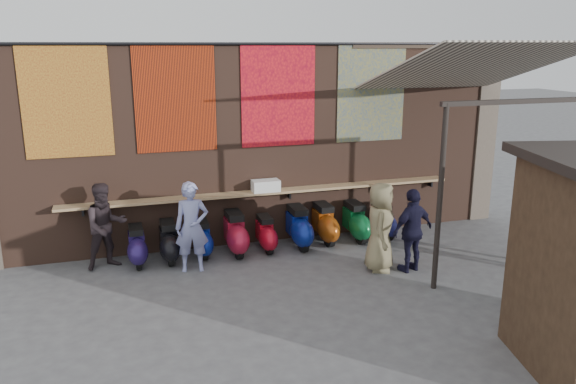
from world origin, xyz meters
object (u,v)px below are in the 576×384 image
Objects in this scene: scooter_stool_7 at (356,222)px; diner_left at (192,227)px; scooter_stool_8 at (383,221)px; scooter_stool_1 at (169,242)px; scooter_stool_5 at (299,227)px; shopper_tan at (380,227)px; shopper_grey at (554,225)px; shopper_navy at (412,230)px; scooter_stool_3 at (235,234)px; scooter_stool_4 at (266,234)px; scooter_stool_6 at (325,224)px; scooter_stool_0 at (137,246)px; shelf_box at (266,186)px; diner_right at (106,226)px; scooter_stool_2 at (202,239)px.

diner_left is (-3.46, -0.59, 0.42)m from scooter_stool_7.
scooter_stool_1 is at bearing -179.78° from scooter_stool_8.
shopper_tan is at bearing -56.36° from scooter_stool_5.
shopper_grey is at bearing -21.41° from scooter_stool_1.
shopper_grey is at bearing -11.17° from diner_left.
shopper_tan is (1.02, -1.54, 0.40)m from scooter_stool_5.
scooter_stool_7 is 1.85m from shopper_navy.
scooter_stool_5 is (1.29, -0.00, -0.00)m from scooter_stool_3.
scooter_stool_7 is (1.94, 0.02, 0.05)m from scooter_stool_4.
shopper_navy is at bearing -62.80° from scooter_stool_6.
scooter_stool_6 is at bearing 1.55° from scooter_stool_1.
scooter_stool_6 is at bearing 2.82° from scooter_stool_3.
scooter_stool_0 is at bearing -179.44° from scooter_stool_1.
shopper_tan is at bearing -37.92° from shopper_navy.
shelf_box is 5.37m from shopper_grey.
scooter_stool_1 is 1.10× the size of scooter_stool_4.
scooter_stool_0 is at bearing -179.88° from scooter_stool_4.
diner_left is at bearing -32.84° from shopper_navy.
scooter_stool_5 is at bearing -0.98° from scooter_stool_4.
diner_right is at bearing -179.34° from scooter_stool_6.
shopper_tan is (3.22, -0.98, -0.01)m from diner_left.
diner_left is 0.95× the size of shopper_grey.
diner_right is 8.02m from shopper_grey.
diner_left reaches higher than scooter_stool_6.
shopper_navy is 0.57m from shopper_tan.
diner_left reaches higher than scooter_stool_7.
diner_left reaches higher than shopper_tan.
scooter_stool_5 is 1.89m from shopper_tan.
scooter_stool_1 reaches higher than scooter_stool_4.
diner_left is 1.59m from diner_right.
scooter_stool_1 reaches higher than scooter_stool_2.
diner_left is 3.37m from shopper_tan.
scooter_stool_1 is 0.49× the size of diner_left.
shopper_tan is (2.32, -1.54, 0.40)m from scooter_stool_3.
shopper_tan reaches higher than scooter_stool_1.
diner_right reaches higher than shelf_box.
shelf_box is 0.34× the size of shopper_tan.
shelf_box is 0.63× the size of scooter_stool_3.
scooter_stool_7 is at bearing -1.04° from scooter_stool_2.
scooter_stool_1 is 0.65m from scooter_stool_2.
scooter_stool_1 is 3.83m from scooter_stool_7.
scooter_stool_0 is at bearing -178.61° from scooter_stool_6.
scooter_stool_8 is at bearing -49.26° from shopper_grey.
shopper_tan reaches higher than scooter_stool_6.
scooter_stool_0 is at bearing 96.32° from shopper_tan.
scooter_stool_7 is at bearing -9.62° from shelf_box.
shelf_box is 0.34× the size of diner_right.
scooter_stool_5 is (0.58, -0.35, -0.82)m from shelf_box.
scooter_stool_1 is 0.50× the size of diner_right.
scooter_stool_0 is 7.54m from shopper_grey.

